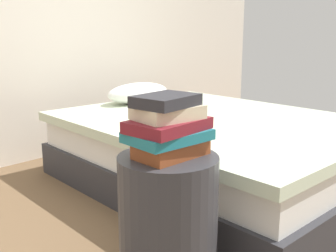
# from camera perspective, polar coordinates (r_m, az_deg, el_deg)

# --- Properties ---
(bed) EXTENTS (1.67, 2.10, 0.62)m
(bed) POSITION_cam_1_polar(r_m,az_deg,el_deg) (2.75, 6.18, -3.42)
(bed) COLOR #2D2D33
(bed) RESTS_ON ground_plane
(side_table) EXTENTS (0.38, 0.38, 0.56)m
(side_table) POSITION_cam_1_polar(r_m,az_deg,el_deg) (1.61, 0.00, -13.82)
(side_table) COLOR #333338
(side_table) RESTS_ON ground_plane
(book_rust) EXTENTS (0.27, 0.17, 0.06)m
(book_rust) POSITION_cam_1_polar(r_m,az_deg,el_deg) (1.50, 0.47, -3.22)
(book_rust) COLOR #994723
(book_rust) RESTS_ON side_table
(book_teal) EXTENTS (0.31, 0.23, 0.04)m
(book_teal) POSITION_cam_1_polar(r_m,az_deg,el_deg) (1.49, -0.14, -1.38)
(book_teal) COLOR #1E727F
(book_teal) RESTS_ON book_rust
(book_maroon) EXTENTS (0.30, 0.21, 0.04)m
(book_maroon) POSITION_cam_1_polar(r_m,az_deg,el_deg) (1.47, -0.03, 0.09)
(book_maroon) COLOR maroon
(book_maroon) RESTS_ON book_teal
(book_cream) EXTENTS (0.26, 0.20, 0.05)m
(book_cream) POSITION_cam_1_polar(r_m,az_deg,el_deg) (1.47, -0.03, 1.95)
(book_cream) COLOR beige
(book_cream) RESTS_ON book_maroon
(book_charcoal) EXTENTS (0.24, 0.18, 0.04)m
(book_charcoal) POSITION_cam_1_polar(r_m,az_deg,el_deg) (1.45, -0.15, 3.58)
(book_charcoal) COLOR #28282D
(book_charcoal) RESTS_ON book_cream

